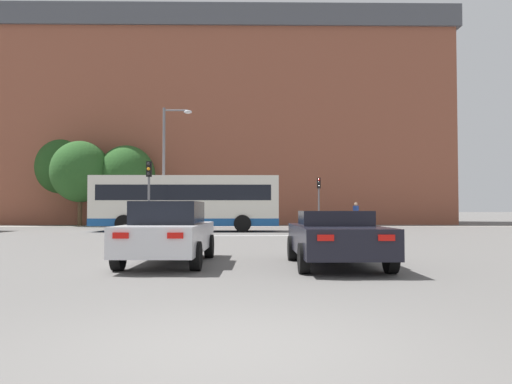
# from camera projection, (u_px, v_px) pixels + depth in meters

# --- Properties ---
(ground_plane) EXTENTS (400.00, 400.00, 0.00)m
(ground_plane) POSITION_uv_depth(u_px,v_px,m) (232.00, 348.00, 4.84)
(ground_plane) COLOR #605E5B
(stop_line_strip) EXTENTS (7.94, 0.30, 0.01)m
(stop_line_strip) POSITION_uv_depth(u_px,v_px,m) (246.00, 236.00, 24.93)
(stop_line_strip) COLOR silver
(stop_line_strip) RESTS_ON ground_plane
(far_pavement) EXTENTS (68.83, 2.50, 0.01)m
(far_pavement) POSITION_uv_depth(u_px,v_px,m) (247.00, 226.00, 38.42)
(far_pavement) COLOR #A09B91
(far_pavement) RESTS_ON ground_plane
(brick_civic_building) EXTENTS (43.86, 13.47, 20.65)m
(brick_civic_building) POSITION_uv_depth(u_px,v_px,m) (210.00, 125.00, 48.42)
(brick_civic_building) COLOR brown
(brick_civic_building) RESTS_ON ground_plane
(car_saloon_left) EXTENTS (1.99, 4.67, 1.53)m
(car_saloon_left) POSITION_uv_depth(u_px,v_px,m) (169.00, 232.00, 12.26)
(car_saloon_left) COLOR silver
(car_saloon_left) RESTS_ON ground_plane
(car_roadster_right) EXTENTS (2.04, 4.38, 1.30)m
(car_roadster_right) POSITION_uv_depth(u_px,v_px,m) (336.00, 237.00, 11.72)
(car_roadster_right) COLOR black
(car_roadster_right) RESTS_ON ground_plane
(bus_crossing_lead) EXTENTS (11.02, 2.68, 3.29)m
(bus_crossing_lead) POSITION_uv_depth(u_px,v_px,m) (186.00, 202.00, 29.88)
(bus_crossing_lead) COLOR silver
(bus_crossing_lead) RESTS_ON ground_plane
(traffic_light_near_left) EXTENTS (0.26, 0.31, 3.80)m
(traffic_light_near_left) POSITION_uv_depth(u_px,v_px,m) (149.00, 185.00, 25.70)
(traffic_light_near_left) COLOR slate
(traffic_light_near_left) RESTS_ON ground_plane
(traffic_light_far_right) EXTENTS (0.26, 0.31, 3.70)m
(traffic_light_far_right) POSITION_uv_depth(u_px,v_px,m) (319.00, 193.00, 37.76)
(traffic_light_far_right) COLOR slate
(traffic_light_far_right) RESTS_ON ground_plane
(street_lamp_junction) EXTENTS (1.79, 0.36, 7.55)m
(street_lamp_junction) POSITION_uv_depth(u_px,v_px,m) (168.00, 157.00, 30.47)
(street_lamp_junction) COLOR slate
(street_lamp_junction) RESTS_ON ground_plane
(pedestrian_waiting) EXTENTS (0.46, 0.40, 1.85)m
(pedestrian_waiting) POSITION_uv_depth(u_px,v_px,m) (356.00, 212.00, 38.69)
(pedestrian_waiting) COLOR #333851
(pedestrian_waiting) RESTS_ON ground_plane
(pedestrian_walking_east) EXTENTS (0.30, 0.44, 1.57)m
(pedestrian_walking_east) POSITION_uv_depth(u_px,v_px,m) (199.00, 215.00, 37.69)
(pedestrian_walking_east) COLOR #333851
(pedestrian_walking_east) RESTS_ON ground_plane
(tree_by_building) EXTENTS (5.37, 5.37, 7.72)m
(tree_by_building) POSITION_uv_depth(u_px,v_px,m) (67.00, 168.00, 43.22)
(tree_by_building) COLOR #4C3823
(tree_by_building) RESTS_ON ground_plane
(tree_kerbside) EXTENTS (4.56, 4.56, 6.48)m
(tree_kerbside) POSITION_uv_depth(u_px,v_px,m) (127.00, 175.00, 40.32)
(tree_kerbside) COLOR #4C3823
(tree_kerbside) RESTS_ON ground_plane
(tree_distant) EXTENTS (4.63, 4.63, 6.72)m
(tree_distant) POSITION_uv_depth(u_px,v_px,m) (80.00, 172.00, 39.46)
(tree_distant) COLOR #4C3823
(tree_distant) RESTS_ON ground_plane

